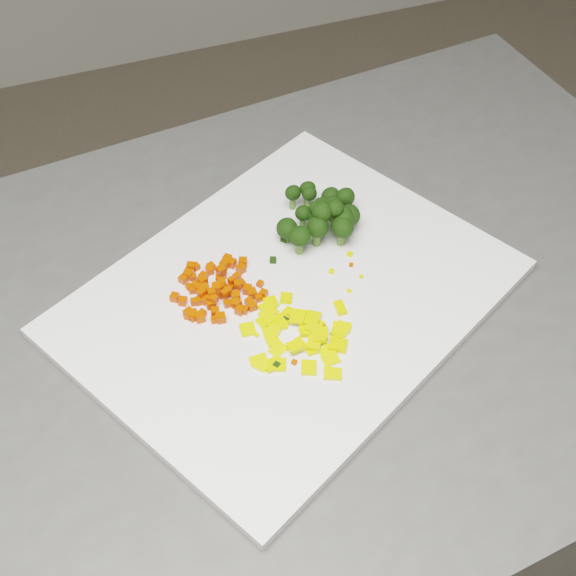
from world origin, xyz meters
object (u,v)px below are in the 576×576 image
object	(u,v)px
counter_block	(305,487)
pepper_pile	(301,333)
broccoli_pile	(327,211)
cutting_board	(288,298)
carrot_pile	(219,286)

from	to	relation	value
counter_block	pepper_pile	xyz separation A→B (m)	(-0.03, -0.06, 0.47)
broccoli_pile	pepper_pile	bearing A→B (deg)	-121.10
cutting_board	broccoli_pile	world-z (taller)	broccoli_pile
cutting_board	broccoli_pile	size ratio (longest dim) A/B	3.75
broccoli_pile	cutting_board	bearing A→B (deg)	-133.93
carrot_pile	pepper_pile	world-z (taller)	carrot_pile
cutting_board	broccoli_pile	xyz separation A→B (m)	(0.08, 0.08, 0.03)
counter_block	pepper_pile	world-z (taller)	pepper_pile
carrot_pile	broccoli_pile	size ratio (longest dim) A/B	0.83
cutting_board	pepper_pile	size ratio (longest dim) A/B	3.88
carrot_pile	broccoli_pile	world-z (taller)	broccoli_pile
pepper_pile	carrot_pile	bearing A→B (deg)	125.77
carrot_pile	pepper_pile	distance (m)	0.11
carrot_pile	pepper_pile	xyz separation A→B (m)	(0.06, -0.09, -0.01)
counter_block	broccoli_pile	distance (m)	0.50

